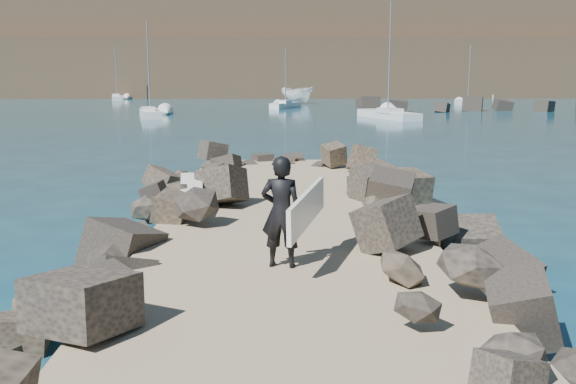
# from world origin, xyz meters

# --- Properties ---
(ground) EXTENTS (800.00, 800.00, 0.00)m
(ground) POSITION_xyz_m (0.00, 0.00, 0.00)
(ground) COLOR #0F384C
(ground) RESTS_ON ground
(jetty) EXTENTS (6.00, 26.00, 0.60)m
(jetty) POSITION_xyz_m (0.00, -2.00, 0.30)
(jetty) COLOR #8C7759
(jetty) RESTS_ON ground
(riprap_left) EXTENTS (2.60, 22.00, 1.00)m
(riprap_left) POSITION_xyz_m (-2.90, -1.50, 0.50)
(riprap_left) COLOR black
(riprap_left) RESTS_ON ground
(riprap_right) EXTENTS (2.60, 22.00, 1.00)m
(riprap_right) POSITION_xyz_m (2.90, -1.50, 0.50)
(riprap_right) COLOR black
(riprap_right) RESTS_ON ground
(headland) EXTENTS (360.00, 140.00, 32.00)m
(headland) POSITION_xyz_m (10.00, 160.00, 16.00)
(headland) COLOR #2D4919
(headland) RESTS_ON ground
(surfboard_resting) EXTENTS (0.82, 2.23, 0.07)m
(surfboard_resting) POSITION_xyz_m (-2.36, 1.27, 1.04)
(surfboard_resting) COLOR beige
(surfboard_resting) RESTS_ON riprap_left
(boat_imported) EXTENTS (5.46, 6.07, 2.30)m
(boat_imported) POSITION_xyz_m (2.76, 73.78, 1.15)
(boat_imported) COLOR white
(boat_imported) RESTS_ON ground
(surfer_with_board) EXTENTS (1.24, 2.39, 1.99)m
(surfer_with_board) POSITION_xyz_m (-0.10, -3.45, 1.60)
(surfer_with_board) COLOR black
(surfer_with_board) RESTS_ON jetty
(sailboat_c) EXTENTS (4.65, 8.98, 10.45)m
(sailboat_c) POSITION_xyz_m (9.98, 43.84, 0.35)
(sailboat_c) COLOR silver
(sailboat_c) RESTS_ON ground
(sailboat_a) EXTENTS (3.42, 7.62, 8.94)m
(sailboat_a) POSITION_xyz_m (-12.05, 46.27, 0.35)
(sailboat_a) COLOR silver
(sailboat_a) RESTS_ON ground
(sailboat_b) EXTENTS (3.84, 5.71, 7.12)m
(sailboat_b) POSITION_xyz_m (0.92, 61.42, 0.35)
(sailboat_b) COLOR silver
(sailboat_b) RESTS_ON ground
(sailboat_d) EXTENTS (1.70, 6.35, 7.67)m
(sailboat_d) POSITION_xyz_m (24.27, 67.32, 0.35)
(sailboat_d) COLOR silver
(sailboat_d) RESTS_ON ground
(sailboat_e) EXTENTS (3.00, 6.99, 8.26)m
(sailboat_e) POSITION_xyz_m (-24.67, 85.80, 0.35)
(sailboat_e) COLOR silver
(sailboat_e) RESTS_ON ground
(sailboat_f) EXTENTS (3.00, 5.20, 6.42)m
(sailboat_f) POSITION_xyz_m (34.60, 92.46, 0.35)
(sailboat_f) COLOR silver
(sailboat_f) RESTS_ON ground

